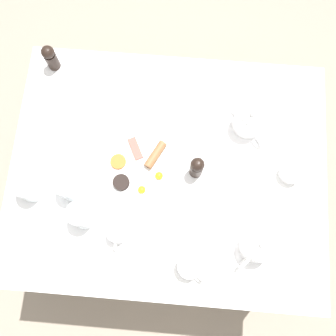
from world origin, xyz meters
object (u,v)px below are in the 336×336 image
at_px(teapot_far, 258,246).
at_px(wine_glass_spare, 69,187).
at_px(fork_by_plate, 96,78).
at_px(spoon_for_tea, 72,145).
at_px(breakfast_plate, 139,170).
at_px(teacup_with_saucer_right, 189,267).
at_px(teacup_with_saucer_left, 291,172).
at_px(salt_grinder, 50,57).
at_px(water_glass_short, 29,188).
at_px(creamer_jug, 117,234).
at_px(pepper_grinder, 197,167).
at_px(teapot_near, 249,121).
at_px(water_glass_tall, 82,215).
at_px(knife_by_plate, 184,98).

height_order(teapot_far, wine_glass_spare, teapot_far).
bearing_deg(fork_by_plate, spoon_for_tea, -10.55).
relative_size(breakfast_plate, fork_by_plate, 1.74).
bearing_deg(fork_by_plate, teapot_far, 46.59).
distance_m(teacup_with_saucer_right, fork_by_plate, 0.75).
height_order(teacup_with_saucer_left, salt_grinder, salt_grinder).
height_order(water_glass_short, creamer_jug, water_glass_short).
xyz_separation_m(teacup_with_saucer_right, creamer_jug, (-0.08, -0.24, 0.00)).
xyz_separation_m(teacup_with_saucer_left, pepper_grinder, (0.02, -0.32, 0.03)).
xyz_separation_m(teapot_near, teacup_with_saucer_right, (0.50, -0.17, -0.02)).
height_order(breakfast_plate, teapot_far, teapot_far).
relative_size(water_glass_tall, creamer_jug, 1.26).
xyz_separation_m(water_glass_short, salt_grinder, (-0.48, -0.00, 0.01)).
relative_size(water_glass_short, fork_by_plate, 0.61).
distance_m(teacup_with_saucer_left, wine_glass_spare, 0.74).
height_order(water_glass_short, salt_grinder, salt_grinder).
xyz_separation_m(salt_grinder, knife_by_plate, (0.09, 0.48, -0.06)).
bearing_deg(creamer_jug, teacup_with_saucer_right, 70.79).
relative_size(teapot_far, wine_glass_spare, 1.58).
bearing_deg(salt_grinder, wine_glass_spare, 16.20).
relative_size(water_glass_tall, pepper_grinder, 0.94).
height_order(teacup_with_saucer_left, spoon_for_tea, teacup_with_saucer_left).
xyz_separation_m(pepper_grinder, fork_by_plate, (-0.32, -0.39, -0.06)).
xyz_separation_m(fork_by_plate, spoon_for_tea, (0.26, -0.05, 0.00)).
distance_m(creamer_jug, pepper_grinder, 0.34).
distance_m(wine_glass_spare, pepper_grinder, 0.42).
bearing_deg(wine_glass_spare, salt_grinder, -163.80).
bearing_deg(breakfast_plate, water_glass_tall, -42.91).
bearing_deg(breakfast_plate, wine_glass_spare, -67.93).
height_order(teacup_with_saucer_left, water_glass_short, water_glass_short).
height_order(creamer_jug, fork_by_plate, creamer_jug).
distance_m(water_glass_tall, knife_by_plate, 0.55).
xyz_separation_m(teapot_near, salt_grinder, (-0.18, -0.71, 0.01)).
xyz_separation_m(teacup_with_saucer_left, knife_by_plate, (-0.25, -0.38, -0.03)).
height_order(teapot_near, spoon_for_tea, teapot_near).
height_order(salt_grinder, spoon_for_tea, salt_grinder).
xyz_separation_m(teapot_far, knife_by_plate, (-0.51, -0.27, -0.05)).
xyz_separation_m(teapot_far, teacup_with_saucer_left, (-0.26, 0.11, -0.02)).
xyz_separation_m(teacup_with_saucer_left, water_glass_tall, (0.21, -0.68, 0.03)).
relative_size(teapot_far, creamer_jug, 1.85).
relative_size(wine_glass_spare, pepper_grinder, 0.88).
height_order(teacup_with_saucer_right, creamer_jug, same).
xyz_separation_m(teacup_with_saucer_left, spoon_for_tea, (-0.04, -0.75, -0.03)).
distance_m(breakfast_plate, spoon_for_tea, 0.25).
distance_m(teapot_near, spoon_for_tea, 0.62).
bearing_deg(breakfast_plate, salt_grinder, -136.59).
bearing_deg(teacup_with_saucer_left, teapot_far, -23.53).
relative_size(pepper_grinder, salt_grinder, 1.00).
bearing_deg(teacup_with_saucer_left, wine_glass_spare, -80.83).
bearing_deg(spoon_for_tea, fork_by_plate, 169.45).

